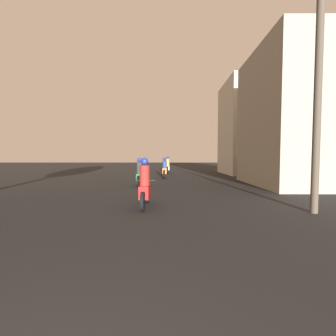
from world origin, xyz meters
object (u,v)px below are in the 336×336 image
object	(u,v)px
building_right_far	(253,129)
utility_pole_near	(319,72)
building_right_near	(300,118)
motorcycle_red	(145,187)
motorcycle_orange	(165,170)
motorcycle_white	(168,167)
motorcycle_green	(140,175)

from	to	relation	value
building_right_far	utility_pole_near	distance (m)	15.07
building_right_far	utility_pole_near	bearing A→B (deg)	-104.09
building_right_near	motorcycle_red	bearing A→B (deg)	-145.69
motorcycle_orange	motorcycle_white	xyz separation A→B (m)	(0.21, 4.46, 0.04)
motorcycle_green	building_right_near	bearing A→B (deg)	10.80
motorcycle_red	motorcycle_white	distance (m)	14.05
motorcycle_red	building_right_far	size ratio (longest dim) A/B	0.22
motorcycle_white	building_right_near	xyz separation A→B (m)	(7.42, -8.53, 3.09)
motorcycle_orange	building_right_near	xyz separation A→B (m)	(7.63, -4.07, 3.13)
motorcycle_white	utility_pole_near	size ratio (longest dim) A/B	0.26
motorcycle_green	motorcycle_orange	distance (m)	4.54
motorcycle_white	building_right_far	bearing A→B (deg)	-9.89
motorcycle_red	motorcycle_white	xyz separation A→B (m)	(0.64, 14.04, 0.03)
building_right_near	building_right_far	xyz separation A→B (m)	(0.52, 8.33, 0.46)
motorcycle_red	motorcycle_green	size ratio (longest dim) A/B	0.99
motorcycle_red	building_right_near	world-z (taller)	building_right_near
motorcycle_orange	utility_pole_near	world-z (taller)	utility_pole_near
building_right_far	utility_pole_near	size ratio (longest dim) A/B	1.11
motorcycle_orange	building_right_far	bearing A→B (deg)	22.07
motorcycle_green	building_right_far	distance (m)	13.28
motorcycle_green	motorcycle_white	bearing A→B (deg)	89.30
motorcycle_red	utility_pole_near	bearing A→B (deg)	-4.90
motorcycle_orange	motorcycle_white	world-z (taller)	motorcycle_white
motorcycle_green	building_right_far	world-z (taller)	building_right_far
motorcycle_green	building_right_near	xyz separation A→B (m)	(8.92, 0.29, 3.13)
utility_pole_near	building_right_far	bearing A→B (deg)	75.91
motorcycle_white	building_right_far	world-z (taller)	building_right_far
motorcycle_white	building_right_far	size ratio (longest dim) A/B	0.23
motorcycle_orange	utility_pole_near	distance (m)	11.76
building_right_near	building_right_far	distance (m)	8.36
motorcycle_white	building_right_near	distance (m)	11.72
motorcycle_orange	utility_pole_near	xyz separation A→B (m)	(4.48, -10.35, 3.34)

